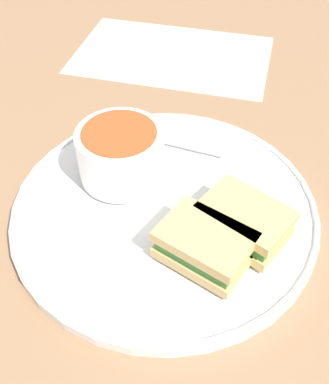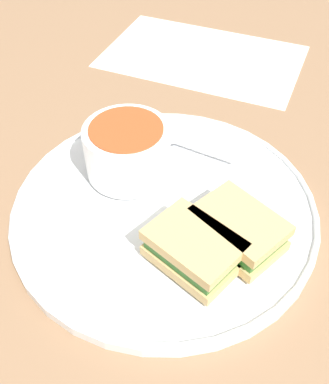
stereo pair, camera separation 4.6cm
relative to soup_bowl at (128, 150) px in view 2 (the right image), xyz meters
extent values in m
plane|color=#8E6B4C|center=(-0.05, -0.04, -0.05)|extent=(2.40, 2.40, 0.00)
cylinder|color=white|center=(-0.05, -0.04, -0.04)|extent=(0.33, 0.33, 0.01)
torus|color=white|center=(-0.05, -0.04, -0.03)|extent=(0.32, 0.32, 0.01)
cylinder|color=white|center=(0.00, 0.00, -0.03)|extent=(0.05, 0.05, 0.01)
cylinder|color=white|center=(0.00, 0.00, 0.00)|extent=(0.09, 0.09, 0.06)
cylinder|color=#B74C23|center=(0.00, 0.00, 0.03)|extent=(0.08, 0.08, 0.01)
cube|color=silver|center=(0.02, -0.09, -0.03)|extent=(0.05, 0.07, 0.00)
ellipsoid|color=silver|center=(0.05, -0.05, -0.03)|extent=(0.04, 0.04, 0.01)
cube|color=tan|center=(-0.13, -0.06, -0.02)|extent=(0.10, 0.10, 0.01)
cube|color=#33702D|center=(-0.13, -0.06, -0.01)|extent=(0.09, 0.09, 0.01)
cube|color=tan|center=(-0.13, -0.06, 0.00)|extent=(0.10, 0.10, 0.01)
cube|color=tan|center=(-0.11, -0.10, -0.02)|extent=(0.10, 0.10, 0.01)
cube|color=#33702D|center=(-0.11, -0.10, -0.01)|extent=(0.09, 0.09, 0.01)
cube|color=tan|center=(-0.11, -0.10, 0.00)|extent=(0.10, 0.10, 0.01)
cube|color=white|center=(0.28, -0.12, -0.05)|extent=(0.32, 0.36, 0.00)
camera|label=1|loc=(-0.37, 0.04, 0.32)|focal=42.00mm
camera|label=2|loc=(-0.38, -0.01, 0.32)|focal=42.00mm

